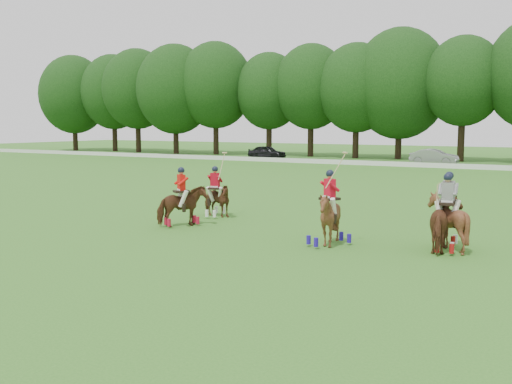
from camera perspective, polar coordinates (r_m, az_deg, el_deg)
The scene contains 11 objects.
ground at distance 17.96m, azimuth -7.48°, elevation -5.78°, with size 180.00×180.00×0.00m, color #326F1F.
tree_line at distance 63.03m, azimuth 20.32°, elevation 10.35°, with size 117.98×14.32×14.75m.
boundary_rail at distance 53.17m, azimuth 17.94°, elevation 2.53°, with size 120.00×0.10×0.44m, color white.
car_left at distance 64.26m, azimuth 1.11°, elevation 4.02°, with size 1.76×4.36×1.49m, color black.
car_mid at distance 57.85m, azimuth 17.38°, elevation 3.39°, with size 1.57×4.51×1.49m, color gray.
polo_red_a at distance 21.89m, azimuth -7.45°, elevation -1.32°, with size 1.74×2.00×2.27m.
polo_red_b at distance 24.01m, azimuth -4.10°, elevation -0.73°, with size 1.61×1.45×2.68m.
polo_red_c at distance 18.40m, azimuth 7.34°, elevation -2.62°, with size 2.06×2.11×2.99m.
polo_stripe_a at distance 18.44m, azimuth 18.48°, elevation -2.95°, with size 1.31×2.15×2.41m.
polo_stripe_b at distance 18.72m, azimuth 18.61°, elevation -2.78°, with size 1.56×1.72×2.43m.
polo_ball at distance 18.38m, azimuth 6.06°, elevation -5.32°, with size 0.09×0.09×0.09m, color white.
Camera 1 is at (10.57, -13.98, 3.90)m, focal length 40.00 mm.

